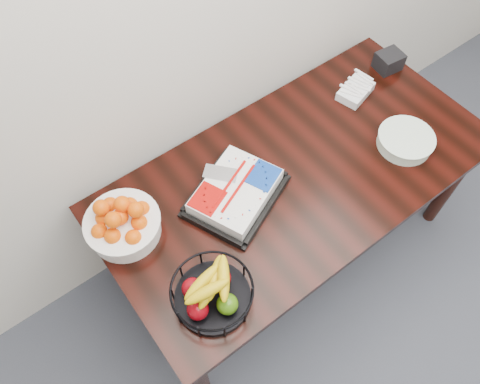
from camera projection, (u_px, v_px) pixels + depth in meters
table at (297, 183)px, 2.15m from camera, size 1.80×0.90×0.75m
cake_tray at (236, 192)px, 1.98m from camera, size 0.51×0.46×0.09m
tangerine_bowl at (122, 222)px, 1.85m from camera, size 0.31×0.31×0.19m
fruit_basket at (212, 293)px, 1.71m from camera, size 0.31×0.31×0.16m
plate_stack at (405, 141)px, 2.13m from camera, size 0.26×0.26×0.06m
fork_bag at (355, 91)px, 2.31m from camera, size 0.21×0.16×0.05m
napkin_box at (389, 61)px, 2.40m from camera, size 0.14×0.12×0.09m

